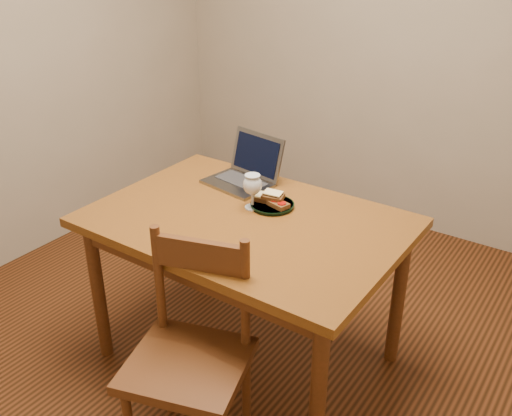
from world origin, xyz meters
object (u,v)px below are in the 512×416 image
Objects in this scene: chair at (189,348)px; laptop at (247,170)px; plate at (272,205)px; milk_glass at (253,191)px; table at (247,236)px.

chair is 0.98m from laptop.
plate is (-0.10, 0.69, 0.26)m from chair.
laptop is (-0.19, 0.22, -0.02)m from milk_glass.
table is 0.41m from laptop.
table is 6.75× the size of plate.
table is at bearing -101.69° from plate.
plate is at bearing 80.79° from chair.
chair is at bearing -76.38° from table.
chair reaches higher than table.
milk_glass is 0.29m from laptop.
laptop is (-0.22, 0.32, 0.14)m from table.
table is 8.19× the size of milk_glass.
chair reaches higher than plate.
chair is (0.13, -0.54, -0.17)m from table.
chair is 0.75m from plate.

